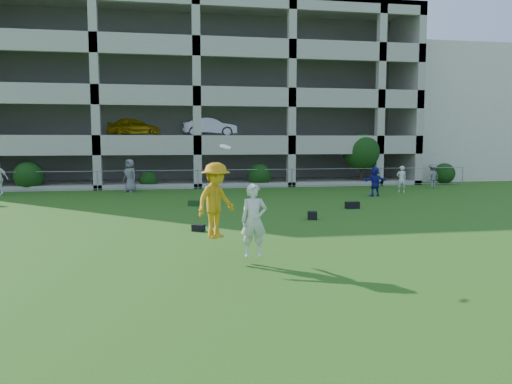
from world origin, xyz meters
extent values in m
plane|color=#235114|center=(0.00, 0.00, 0.00)|extent=(100.00, 100.00, 0.00)
cube|color=beige|center=(23.00, 28.00, 5.00)|extent=(16.00, 14.00, 10.00)
imported|color=slate|center=(-3.99, 17.60, 0.95)|extent=(1.09, 1.08, 1.91)
imported|color=navy|center=(9.10, 13.12, 0.79)|extent=(1.51, 0.63, 1.58)
imported|color=silver|center=(11.39, 14.67, 0.77)|extent=(0.62, 0.47, 1.54)
imported|color=slate|center=(14.54, 16.83, 0.76)|extent=(1.11, 0.85, 1.52)
cube|color=black|center=(-0.87, 4.30, 0.11)|extent=(0.47, 0.40, 0.22)
cube|color=black|center=(3.52, 6.02, 0.15)|extent=(0.42, 0.42, 0.30)
cube|color=black|center=(6.12, 8.65, 0.15)|extent=(0.61, 0.32, 0.30)
cube|color=#153312|center=(-0.68, 10.77, 0.12)|extent=(0.57, 0.44, 0.25)
imported|color=orange|center=(-0.67, 0.25, 1.50)|extent=(1.37, 1.32, 1.87)
imported|color=silver|center=(0.15, -0.52, 1.10)|extent=(0.62, 0.41, 1.71)
cylinder|color=white|center=(-0.45, 0.08, 2.82)|extent=(0.29, 0.27, 0.16)
cube|color=#9E998C|center=(0.00, 32.75, 6.00)|extent=(30.00, 0.50, 12.00)
cube|color=#9E998C|center=(14.75, 26.00, 6.00)|extent=(0.50, 14.00, 12.00)
cube|color=#9E998C|center=(0.00, 26.00, 11.85)|extent=(30.00, 14.00, 0.30)
cube|color=#9E998C|center=(0.00, 26.00, 0.15)|extent=(30.00, 14.00, 0.30)
cube|color=#9E998C|center=(0.00, 26.00, 3.15)|extent=(30.00, 14.00, 0.30)
cube|color=#9E998C|center=(0.00, 26.00, 6.15)|extent=(30.00, 14.00, 0.30)
cube|color=#9E998C|center=(0.00, 26.00, 9.15)|extent=(30.00, 14.00, 0.30)
cube|color=#9E998C|center=(0.00, 19.15, 2.55)|extent=(30.00, 0.30, 0.90)
cube|color=#9E998C|center=(0.00, 19.15, 5.55)|extent=(30.00, 0.30, 0.90)
cube|color=#9E998C|center=(0.00, 19.15, 8.55)|extent=(30.00, 0.30, 0.90)
cube|color=#9E998C|center=(-6.00, 19.25, 6.00)|extent=(0.50, 0.50, 12.00)
cube|color=#9E998C|center=(0.00, 19.25, 6.00)|extent=(0.50, 0.50, 12.00)
cube|color=#9E998C|center=(6.00, 19.25, 6.00)|extent=(0.50, 0.50, 12.00)
cube|color=#9E998C|center=(12.00, 19.25, 6.00)|extent=(0.50, 0.50, 12.00)
cube|color=#605E59|center=(0.00, 28.00, 6.00)|extent=(29.00, 9.00, 11.60)
imported|color=yellow|center=(-4.00, 24.00, 3.96)|extent=(4.05, 2.05, 1.32)
imported|color=#B6B7BD|center=(1.16, 24.00, 3.96)|extent=(4.13, 1.80, 1.32)
cylinder|color=gray|center=(-6.00, 19.00, 0.60)|extent=(0.06, 0.06, 1.20)
cylinder|color=gray|center=(0.00, 19.00, 0.60)|extent=(0.06, 0.06, 1.20)
cylinder|color=gray|center=(6.00, 19.00, 0.60)|extent=(0.06, 0.06, 1.20)
cylinder|color=gray|center=(12.00, 19.00, 0.60)|extent=(0.06, 0.06, 1.20)
cylinder|color=gray|center=(18.00, 19.00, 0.60)|extent=(0.06, 0.06, 1.20)
cylinder|color=gray|center=(0.00, 19.00, 1.15)|extent=(36.00, 0.04, 0.04)
cylinder|color=gray|center=(0.00, 19.00, 0.08)|extent=(36.00, 0.04, 0.04)
sphere|color=#163D11|center=(-10.00, 19.60, 0.88)|extent=(1.76, 1.76, 1.76)
sphere|color=#163D11|center=(-3.00, 19.60, 0.55)|extent=(1.10, 1.10, 1.10)
sphere|color=#163D11|center=(4.00, 19.60, 0.77)|extent=(1.54, 1.54, 1.54)
cylinder|color=#382314|center=(11.00, 19.80, 0.98)|extent=(0.16, 0.16, 1.96)
sphere|color=#163D11|center=(11.00, 19.80, 2.24)|extent=(2.52, 2.52, 2.52)
sphere|color=#163D11|center=(17.00, 19.60, 0.72)|extent=(1.43, 1.43, 1.43)
camera|label=1|loc=(-1.83, -11.97, 2.97)|focal=35.00mm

